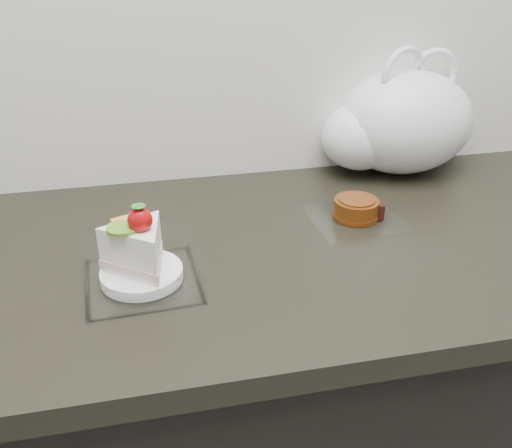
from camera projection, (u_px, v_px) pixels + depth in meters
counter at (252, 429)px, 1.19m from camera, size 2.04×0.64×0.90m
cake_tray at (140, 262)px, 0.87m from camera, size 0.18×0.18×0.14m
mooncake_wrap at (357, 210)px, 1.06m from camera, size 0.17×0.16×0.04m
plastic_bag at (397, 124)px, 1.22m from camera, size 0.37×0.28×0.27m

